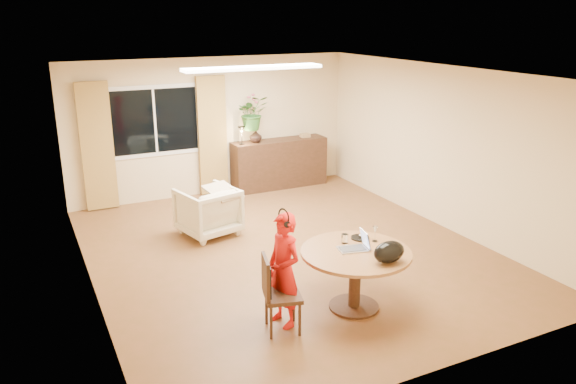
% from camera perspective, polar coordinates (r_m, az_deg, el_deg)
% --- Properties ---
extents(floor, '(6.50, 6.50, 0.00)m').
position_cam_1_polar(floor, '(8.34, 0.02, -6.05)').
color(floor, brown).
rests_on(floor, ground).
extents(ceiling, '(6.50, 6.50, 0.00)m').
position_cam_1_polar(ceiling, '(7.67, 0.02, 12.03)').
color(ceiling, white).
rests_on(ceiling, wall_back).
extents(wall_back, '(5.50, 0.00, 5.50)m').
position_cam_1_polar(wall_back, '(10.84, -7.63, 6.60)').
color(wall_back, beige).
rests_on(wall_back, floor).
extents(wall_left, '(0.00, 6.50, 6.50)m').
position_cam_1_polar(wall_left, '(7.18, -20.08, -0.07)').
color(wall_left, beige).
rests_on(wall_left, floor).
extents(wall_right, '(0.00, 6.50, 6.50)m').
position_cam_1_polar(wall_right, '(9.41, 15.26, 4.44)').
color(wall_right, beige).
rests_on(wall_right, floor).
extents(window, '(1.70, 0.03, 1.30)m').
position_cam_1_polar(window, '(10.50, -13.37, 7.03)').
color(window, white).
rests_on(window, wall_back).
extents(curtain_left, '(0.55, 0.08, 2.25)m').
position_cam_1_polar(curtain_left, '(10.32, -18.82, 4.36)').
color(curtain_left, olive).
rests_on(curtain_left, wall_back).
extents(curtain_right, '(0.55, 0.08, 2.25)m').
position_cam_1_polar(curtain_right, '(10.77, -7.69, 5.68)').
color(curtain_right, olive).
rests_on(curtain_right, wall_back).
extents(ceiling_panel, '(2.20, 0.35, 0.05)m').
position_cam_1_polar(ceiling_panel, '(8.76, -3.53, 12.47)').
color(ceiling_panel, white).
rests_on(ceiling_panel, ceiling).
extents(dining_table, '(1.29, 1.29, 0.73)m').
position_cam_1_polar(dining_table, '(6.64, 6.87, -7.20)').
color(dining_table, brown).
rests_on(dining_table, floor).
extents(dining_chair, '(0.51, 0.48, 0.89)m').
position_cam_1_polar(dining_chair, '(6.21, -0.54, -10.30)').
color(dining_chair, '#301E10').
rests_on(dining_chair, floor).
extents(child, '(0.54, 0.41, 1.32)m').
position_cam_1_polar(child, '(6.24, -0.43, -7.95)').
color(child, '#BB2C0E').
rests_on(child, floor).
extents(laptop, '(0.39, 0.30, 0.23)m').
position_cam_1_polar(laptop, '(6.56, 6.60, -4.90)').
color(laptop, '#B7B7BC').
rests_on(laptop, dining_table).
extents(tumbler, '(0.09, 0.09, 0.11)m').
position_cam_1_polar(tumbler, '(6.75, 5.79, -4.73)').
color(tumbler, white).
rests_on(tumbler, dining_table).
extents(wine_glass, '(0.07, 0.07, 0.20)m').
position_cam_1_polar(wine_glass, '(6.84, 8.83, -4.20)').
color(wine_glass, white).
rests_on(wine_glass, dining_table).
extents(pot_lid, '(0.26, 0.26, 0.04)m').
position_cam_1_polar(pot_lid, '(6.92, 7.33, -4.57)').
color(pot_lid, white).
rests_on(pot_lid, dining_table).
extents(handbag, '(0.41, 0.29, 0.25)m').
position_cam_1_polar(handbag, '(6.29, 10.23, -6.02)').
color(handbag, black).
rests_on(handbag, dining_table).
extents(armchair, '(1.00, 1.01, 0.77)m').
position_cam_1_polar(armchair, '(8.93, -8.13, -1.93)').
color(armchair, beige).
rests_on(armchair, floor).
extents(throw, '(0.60, 0.66, 0.03)m').
position_cam_1_polar(throw, '(8.79, -6.66, 0.55)').
color(throw, beige).
rests_on(throw, armchair).
extents(sideboard, '(1.93, 0.47, 0.97)m').
position_cam_1_polar(sideboard, '(11.27, -0.90, 2.92)').
color(sideboard, '#301E10').
rests_on(sideboard, floor).
extents(vase, '(0.30, 0.30, 0.25)m').
position_cam_1_polar(vase, '(10.94, -3.30, 5.70)').
color(vase, black).
rests_on(vase, sideboard).
extents(bouquet, '(0.65, 0.58, 0.66)m').
position_cam_1_polar(bouquet, '(10.83, -3.64, 8.02)').
color(bouquet, '#306927').
rests_on(bouquet, vase).
extents(book_stack, '(0.20, 0.15, 0.08)m').
position_cam_1_polar(book_stack, '(11.41, 1.75, 5.79)').
color(book_stack, olive).
rests_on(book_stack, sideboard).
extents(desk_lamp, '(0.19, 0.19, 0.37)m').
position_cam_1_polar(desk_lamp, '(10.76, -4.72, 5.80)').
color(desk_lamp, black).
rests_on(desk_lamp, sideboard).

